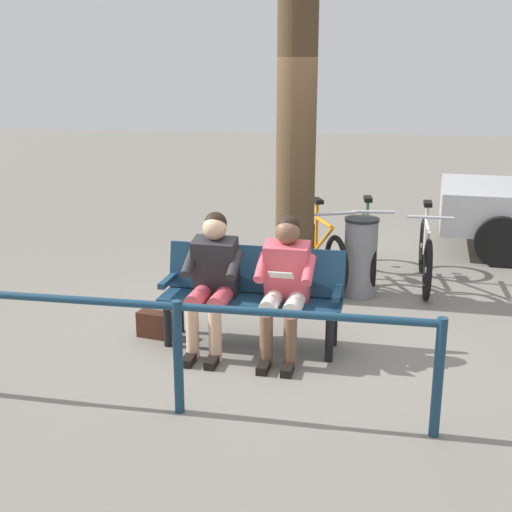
% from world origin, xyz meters
% --- Properties ---
extents(ground_plane, '(40.00, 40.00, 0.00)m').
position_xyz_m(ground_plane, '(0.00, 0.00, 0.00)').
color(ground_plane, slate).
extents(bench, '(1.63, 0.58, 0.87)m').
position_xyz_m(bench, '(0.17, 0.10, 0.51)').
color(bench, navy).
rests_on(bench, ground).
extents(person_reading, '(0.51, 0.78, 1.20)m').
position_xyz_m(person_reading, '(-0.14, 0.29, 0.66)').
color(person_reading, '#D84C59').
rests_on(person_reading, ground).
extents(person_companion, '(0.51, 0.78, 1.20)m').
position_xyz_m(person_companion, '(0.50, 0.24, 0.66)').
color(person_companion, '#262628').
rests_on(person_companion, ground).
extents(handbag, '(0.32, 0.20, 0.24)m').
position_xyz_m(handbag, '(1.09, 0.12, 0.12)').
color(handbag, '#3F1E14').
rests_on(handbag, ground).
extents(tree_trunk, '(0.41, 0.41, 3.24)m').
position_xyz_m(tree_trunk, '(-0.06, -1.25, 1.62)').
color(tree_trunk, '#4C3823').
rests_on(tree_trunk, ground).
extents(litter_bin, '(0.37, 0.37, 0.87)m').
position_xyz_m(litter_bin, '(-0.77, -1.34, 0.43)').
color(litter_bin, slate).
rests_on(litter_bin, ground).
extents(bicycle_orange, '(0.48, 1.68, 0.94)m').
position_xyz_m(bicycle_orange, '(-1.50, -1.84, 0.36)').
color(bicycle_orange, black).
rests_on(bicycle_orange, ground).
extents(bicycle_green, '(0.48, 1.68, 0.94)m').
position_xyz_m(bicycle_green, '(-0.85, -2.02, 0.36)').
color(bicycle_green, black).
rests_on(bicycle_green, ground).
extents(bicycle_purple, '(0.73, 1.58, 0.94)m').
position_xyz_m(bicycle_purple, '(-0.32, -1.83, 0.36)').
color(bicycle_purple, black).
rests_on(bicycle_purple, ground).
extents(railing_fence, '(3.64, 0.16, 0.85)m').
position_xyz_m(railing_fence, '(0.49, 1.43, 0.61)').
color(railing_fence, navy).
rests_on(railing_fence, ground).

